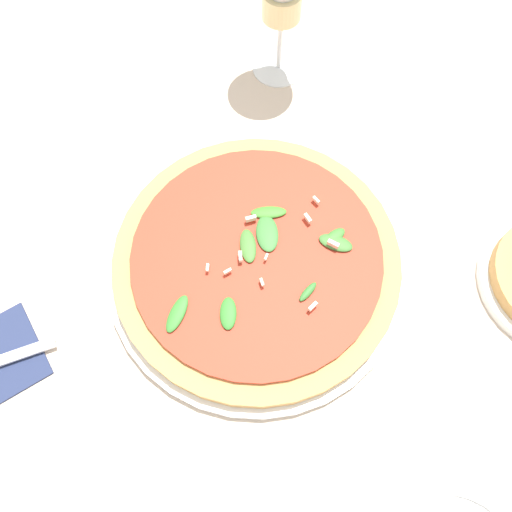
{
  "coord_description": "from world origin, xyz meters",
  "views": [
    {
      "loc": [
        0.11,
        0.19,
        0.55
      ],
      "look_at": [
        -0.03,
        -0.0,
        0.03
      ],
      "focal_mm": 35.0,
      "sensor_mm": 36.0,
      "label": 1
    }
  ],
  "objects": [
    {
      "name": "ground_plane",
      "position": [
        0.0,
        0.0,
        0.0
      ],
      "size": [
        6.0,
        6.0,
        0.0
      ],
      "primitive_type": "plane",
      "color": "beige"
    },
    {
      "name": "pizza_arugula_main",
      "position": [
        -0.03,
        -0.0,
        0.02
      ],
      "size": [
        0.35,
        0.35,
        0.05
      ],
      "color": "white",
      "rests_on": "ground_plane"
    }
  ]
}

